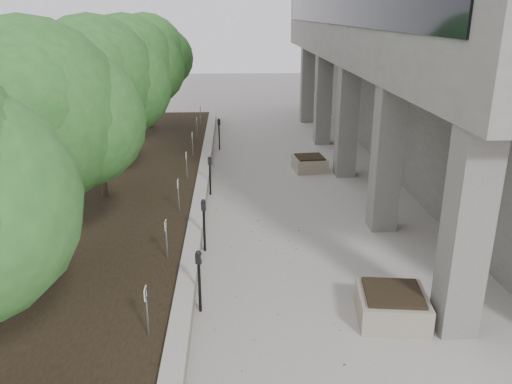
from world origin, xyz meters
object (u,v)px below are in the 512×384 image
object	(u,v)px
crabapple_tree_4	(127,86)
parking_meter_3	(204,225)
crabapple_tree_3	(96,109)
parking_meter_4	(210,176)
crabapple_tree_5	(147,71)
planter_back	(310,163)
crabapple_tree_2	(36,152)
planter_front	(392,305)
parking_meter_2	(199,281)
parking_meter_5	(219,134)

from	to	relation	value
crabapple_tree_4	parking_meter_3	bearing A→B (deg)	-68.58
crabapple_tree_3	parking_meter_4	bearing A→B (deg)	17.51
crabapple_tree_3	crabapple_tree_5	distance (m)	10.00
parking_meter_4	parking_meter_3	bearing A→B (deg)	-102.04
parking_meter_4	planter_back	distance (m)	4.60
crabapple_tree_4	parking_meter_4	distance (m)	5.69
planter_back	crabapple_tree_3	bearing A→B (deg)	-152.29
crabapple_tree_2	planter_front	size ratio (longest dim) A/B	4.09
crabapple_tree_3	parking_meter_3	size ratio (longest dim) A/B	3.84
crabapple_tree_5	planter_front	size ratio (longest dim) A/B	4.09
crabapple_tree_3	parking_meter_4	size ratio (longest dim) A/B	4.09
crabapple_tree_5	parking_meter_4	distance (m)	9.86
crabapple_tree_3	crabapple_tree_5	bearing A→B (deg)	90.00
crabapple_tree_3	crabapple_tree_4	size ratio (longest dim) A/B	1.00
crabapple_tree_2	crabapple_tree_3	distance (m)	5.00
planter_front	crabapple_tree_4	bearing A→B (deg)	121.55
parking_meter_3	parking_meter_4	xyz separation A→B (m)	(0.00, 4.31, -0.04)
crabapple_tree_2	parking_meter_3	xyz separation A→B (m)	(3.25, 1.72, -2.41)
parking_meter_2	parking_meter_5	size ratio (longest dim) A/B	0.98
crabapple_tree_5	crabapple_tree_2	bearing A→B (deg)	-90.00
parking_meter_4	planter_front	distance (m)	8.55
parking_meter_2	planter_back	size ratio (longest dim) A/B	1.14
crabapple_tree_4	planter_back	world-z (taller)	crabapple_tree_4
crabapple_tree_5	planter_front	distance (m)	18.27
crabapple_tree_2	parking_meter_5	world-z (taller)	crabapple_tree_2
crabapple_tree_3	planter_front	size ratio (longest dim) A/B	4.09
crabapple_tree_3	planter_front	bearing A→B (deg)	-42.79
parking_meter_2	parking_meter_3	xyz separation A→B (m)	(-0.03, 2.84, 0.02)
parking_meter_2	planter_front	distance (m)	3.88
parking_meter_3	parking_meter_5	size ratio (longest dim) A/B	1.01
crabapple_tree_3	planter_front	distance (m)	10.10
crabapple_tree_4	parking_meter_3	world-z (taller)	crabapple_tree_4
crabapple_tree_5	parking_meter_5	size ratio (longest dim) A/B	3.86
crabapple_tree_3	planter_back	bearing A→B (deg)	27.71
planter_back	crabapple_tree_2	bearing A→B (deg)	-128.88
crabapple_tree_4	parking_meter_5	distance (m)	4.67
parking_meter_3	parking_meter_4	world-z (taller)	parking_meter_3
crabapple_tree_3	crabapple_tree_4	bearing A→B (deg)	90.00
planter_front	planter_back	bearing A→B (deg)	90.69
parking_meter_2	planter_front	xyz separation A→B (m)	(3.84, -0.47, -0.38)
crabapple_tree_5	planter_front	world-z (taller)	crabapple_tree_5
parking_meter_2	parking_meter_4	xyz separation A→B (m)	(-0.03, 7.15, -0.02)
parking_meter_4	planter_back	xyz separation A→B (m)	(3.74, 2.65, -0.38)
parking_meter_4	parking_meter_5	size ratio (longest dim) A/B	0.95
crabapple_tree_4	planter_back	xyz separation A→B (m)	(6.99, -1.33, -2.84)
crabapple_tree_5	parking_meter_2	xyz separation A→B (m)	(3.28, -16.12, -2.43)
parking_meter_2	parking_meter_4	bearing A→B (deg)	101.75
parking_meter_3	crabapple_tree_2	bearing A→B (deg)	-154.52
crabapple_tree_2	parking_meter_2	xyz separation A→B (m)	(3.28, -1.12, -2.43)
crabapple_tree_2	crabapple_tree_3	xyz separation A→B (m)	(0.00, 5.00, 0.00)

